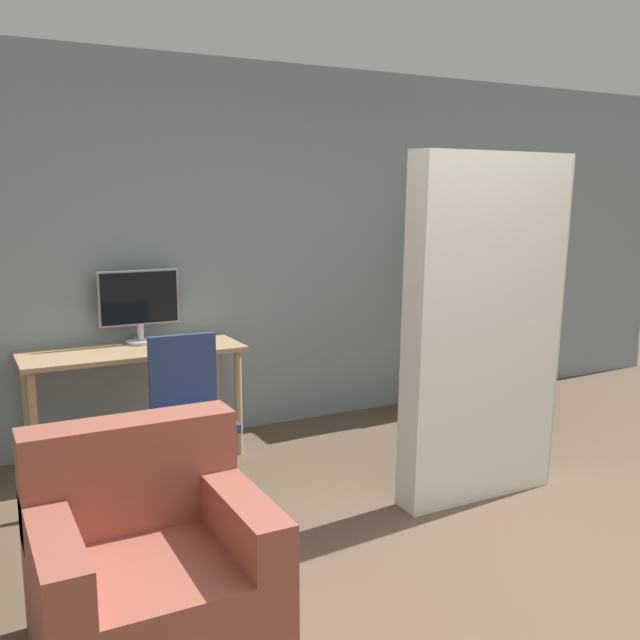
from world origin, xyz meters
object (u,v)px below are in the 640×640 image
Objects in this scene: office_chair at (191,434)px; bookshelf at (462,300)px; mattress_near at (485,331)px; monitor at (139,302)px; armchair at (149,569)px.

bookshelf reaches higher than office_chair.
bookshelf is at bearing 18.89° from office_chair.
monitor is at bearing 132.34° from mattress_near.
bookshelf is 3.96m from armchair.
mattress_near reaches higher than bookshelf.
armchair is at bearing -165.88° from mattress_near.
mattress_near is 2.33× the size of armchair.
mattress_near is (1.50, -0.76, 0.60)m from office_chair.
bookshelf reaches higher than armchair.
monitor is at bearing 92.72° from office_chair.
monitor is 0.27× the size of mattress_near.
mattress_near reaches higher than monitor.
office_chair is 1.11× the size of armchair.
mattress_near reaches higher than office_chair.
armchair is (-2.07, -0.52, -0.67)m from mattress_near.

